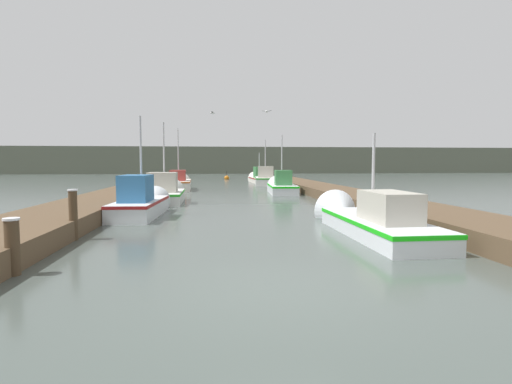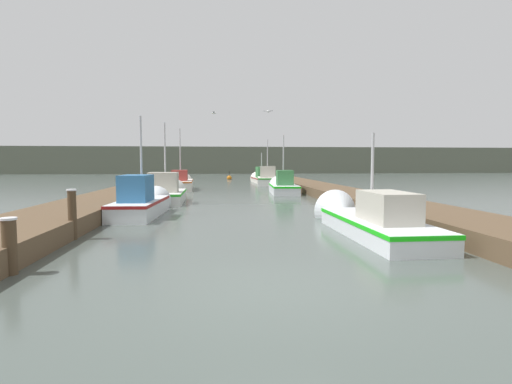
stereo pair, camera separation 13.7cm
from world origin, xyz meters
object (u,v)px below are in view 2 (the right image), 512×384
Objects in this scene: fishing_boat_1 at (143,202)px; mooring_piling_1 at (10,246)px; fishing_boat_0 at (365,219)px; fishing_boat_4 at (181,183)px; fishing_boat_2 at (166,193)px; seagull_1 at (268,111)px; fishing_boat_6 at (261,178)px; fishing_boat_5 at (267,179)px; mooring_piling_0 at (72,214)px; channel_buoy at (229,178)px; fishing_boat_3 at (283,186)px; seagull_lead at (214,113)px.

mooring_piling_1 is at bearing -92.95° from fishing_boat_1.
fishing_boat_4 reaches higher than fishing_boat_0.
fishing_boat_2 is 8.86× the size of seagull_1.
fishing_boat_1 reaches higher than fishing_boat_6.
fishing_boat_5 is 28.42m from mooring_piling_1.
fishing_boat_0 is at bearing 3.38° from mooring_piling_0.
mooring_piling_0 reaches higher than channel_buoy.
fishing_boat_0 is 1.28× the size of fishing_boat_2.
fishing_boat_2 reaches higher than fishing_boat_3.
seagull_lead is at bearing 53.45° from fishing_boat_2.
seagull_lead is (-4.30, 12.61, 4.46)m from fishing_boat_0.
fishing_boat_3 is at bearing 66.38° from mooring_piling_1.
fishing_boat_5 reaches higher than fishing_boat_3.
fishing_boat_3 is 16.83m from mooring_piling_0.
fishing_boat_3 is at bearing 61.94° from mooring_piling_0.
fishing_boat_2 is at bearing -91.59° from fishing_boat_4.
fishing_boat_2 is at bearing 125.38° from fishing_boat_0.
fishing_boat_4 is 9.68m from seagull_1.
fishing_boat_4 is (-6.76, 18.42, 0.10)m from fishing_boat_0.
mooring_piling_1 is (-0.87, -7.87, 0.04)m from fishing_boat_1.
fishing_boat_1 is 12.34m from fishing_boat_3.
fishing_boat_5 is at bearing 34.45° from fishing_boat_4.
mooring_piling_0 is 14.51m from seagull_1.
mooring_piling_1 is (-7.88, -18.03, 0.10)m from fishing_boat_3.
seagull_lead is (2.66, 8.38, 4.35)m from fishing_boat_1.
fishing_boat_1 reaches higher than mooring_piling_1.
seagull_lead reaches higher than mooring_piling_1.
seagull_lead is 3.16m from seagull_1.
fishing_boat_3 is 9.22m from fishing_boat_5.
fishing_boat_0 is 1.18× the size of fishing_boat_6.
channel_buoy is (4.27, 30.29, -0.32)m from fishing_boat_1.
mooring_piling_0 is (-0.91, -4.69, 0.18)m from fishing_boat_1.
seagull_1 reaches higher than fishing_boat_1.
fishing_boat_1 is 8.97× the size of seagull_1.
seagull_1 is (6.61, 12.23, 4.18)m from mooring_piling_0.
fishing_boat_2 reaches higher than mooring_piling_1.
fishing_boat_5 is (7.21, 19.37, 0.02)m from fishing_boat_1.
fishing_boat_3 is at bearing -85.50° from fishing_boat_5.
fishing_boat_6 is (6.96, 9.39, -0.00)m from fishing_boat_4.
fishing_boat_6 is 7.31m from channel_buoy.
fishing_boat_3 is 5.31m from seagull_1.
seagull_lead is (-4.55, -10.99, 4.33)m from fishing_boat_5.
fishing_boat_6 is (0.15, 13.42, 0.05)m from fishing_boat_3.
fishing_boat_3 is 4.09× the size of mooring_piling_0.
fishing_boat_2 is 25.51m from channel_buoy.
fishing_boat_1 is at bearing -98.02° from channel_buoy.
fishing_boat_0 is at bearing 24.97° from mooring_piling_1.
fishing_boat_5 reaches higher than mooring_piling_1.
fishing_boat_1 is 1.01× the size of fishing_boat_2.
fishing_boat_5 is at bearing 164.77° from seagull_lead.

